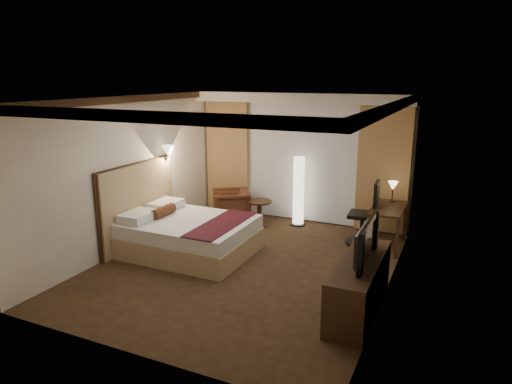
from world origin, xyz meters
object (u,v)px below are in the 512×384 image
at_px(office_chair, 363,213).
at_px(bed, 190,236).
at_px(side_table, 259,213).
at_px(television, 360,236).
at_px(armchair, 231,205).
at_px(desk, 387,227).
at_px(floor_lamp, 299,191).
at_px(dresser, 359,285).

bearing_deg(office_chair, bed, -150.82).
height_order(side_table, office_chair, office_chair).
bearing_deg(television, side_table, 44.17).
xyz_separation_m(armchair, desk, (3.23, -0.10, -0.01)).
relative_size(floor_lamp, dresser, 0.80).
bearing_deg(floor_lamp, armchair, -163.13).
height_order(armchair, office_chair, office_chair).
height_order(floor_lamp, television, floor_lamp).
distance_m(floor_lamp, dresser, 3.62).
xyz_separation_m(side_table, office_chair, (2.13, -0.15, 0.33)).
distance_m(desk, television, 2.62).
relative_size(armchair, desk, 0.69).
bearing_deg(dresser, side_table, 134.87).
bearing_deg(office_chair, floor_lamp, 155.34).
bearing_deg(floor_lamp, bed, -118.25).
distance_m(desk, dresser, 2.54).
bearing_deg(dresser, office_chair, 101.12).
height_order(bed, desk, desk).
xyz_separation_m(floor_lamp, office_chair, (1.43, -0.56, -0.12)).
bearing_deg(floor_lamp, office_chair, -21.23).
bearing_deg(desk, armchair, 178.28).
bearing_deg(bed, armchair, 94.56).
distance_m(bed, armchair, 1.84).
xyz_separation_m(floor_lamp, desk, (1.87, -0.51, -0.35)).
bearing_deg(bed, floor_lamp, 61.75).
xyz_separation_m(armchair, television, (3.25, -2.63, 0.65)).
bearing_deg(television, armchair, 50.61).
relative_size(armchair, floor_lamp, 0.53).
xyz_separation_m(side_table, dresser, (2.62, -2.63, 0.08)).
bearing_deg(armchair, television, 19.33).
distance_m(dresser, television, 0.68).
bearing_deg(desk, bed, -150.53).
bearing_deg(bed, television, -14.37).
bearing_deg(floor_lamp, dresser, -57.71).
bearing_deg(television, dresser, -90.36).
bearing_deg(floor_lamp, television, -58.11).
distance_m(armchair, dresser, 4.20).
xyz_separation_m(armchair, dresser, (3.28, -2.63, -0.03)).
bearing_deg(office_chair, armchair, 173.56).
height_order(office_chair, dresser, office_chair).
bearing_deg(dresser, floor_lamp, 122.29).
distance_m(bed, dresser, 3.23).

